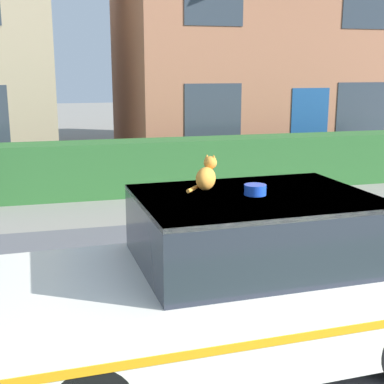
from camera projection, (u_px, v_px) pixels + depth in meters
The scene contains 5 objects.
road_strip at pixel (256, 288), 6.40m from camera, with size 28.00×6.02×0.01m, color #5B5B60.
garden_hedge at pixel (125, 168), 11.06m from camera, with size 12.72×0.83×1.12m, color #2D662D.
police_car at pixel (235, 285), 4.68m from camera, with size 4.26×1.79×1.60m.
cat at pixel (207, 176), 4.32m from camera, with size 0.31×0.26×0.28m.
house_right at pixel (245, 25), 15.75m from camera, with size 7.56×6.93×7.47m.
Camera 1 is at (-2.26, -1.57, 2.58)m, focal length 50.00 mm.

